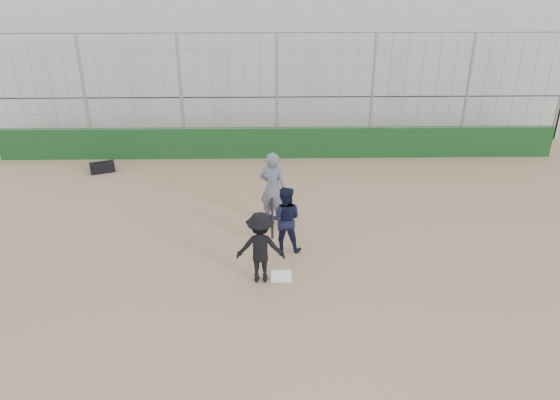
{
  "coord_description": "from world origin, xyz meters",
  "views": [
    {
      "loc": [
        -0.19,
        -9.81,
        6.62
      ],
      "look_at": [
        0.0,
        1.4,
        1.15
      ],
      "focal_mm": 35.0,
      "sensor_mm": 36.0,
      "label": 1
    }
  ],
  "objects_px": {
    "batter_at_plate": "(261,247)",
    "catcher_crouched": "(285,230)",
    "equipment_bag": "(102,167)",
    "umpire": "(273,193)"
  },
  "relations": [
    {
      "from": "umpire",
      "to": "equipment_bag",
      "type": "distance_m",
      "value": 6.31
    },
    {
      "from": "batter_at_plate",
      "to": "equipment_bag",
      "type": "bearing_deg",
      "value": 130.04
    },
    {
      "from": "batter_at_plate",
      "to": "catcher_crouched",
      "type": "relative_size",
      "value": 1.59
    },
    {
      "from": "umpire",
      "to": "batter_at_plate",
      "type": "bearing_deg",
      "value": 107.88
    },
    {
      "from": "batter_at_plate",
      "to": "catcher_crouched",
      "type": "bearing_deg",
      "value": 65.84
    },
    {
      "from": "catcher_crouched",
      "to": "umpire",
      "type": "relative_size",
      "value": 0.64
    },
    {
      "from": "catcher_crouched",
      "to": "umpire",
      "type": "distance_m",
      "value": 1.38
    },
    {
      "from": "batter_at_plate",
      "to": "equipment_bag",
      "type": "xyz_separation_m",
      "value": [
        -4.98,
        5.93,
        -0.64
      ]
    },
    {
      "from": "batter_at_plate",
      "to": "umpire",
      "type": "height_order",
      "value": "batter_at_plate"
    },
    {
      "from": "umpire",
      "to": "equipment_bag",
      "type": "bearing_deg",
      "value": -9.1
    }
  ]
}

